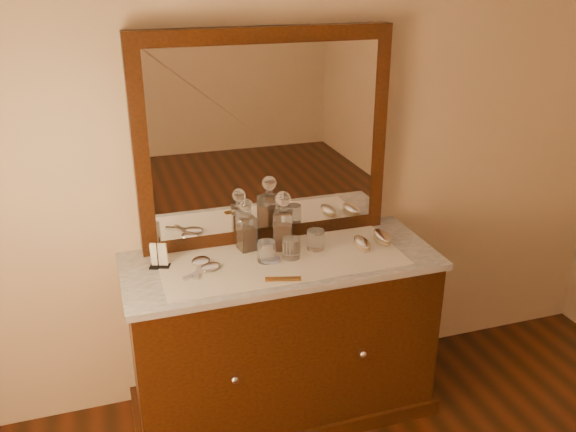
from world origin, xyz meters
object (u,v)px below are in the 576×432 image
object	(u,v)px
napkin_rack	(159,256)
hand_mirror_inner	(208,268)
dresser_cabinet	(282,339)
mirror_frame	(265,139)
hand_mirror_outer	(200,263)
brush_far	(382,237)
decanter_left	(247,230)
pin_dish	(272,260)
comb	(283,279)
decanter_right	(283,227)
brush_near	(362,243)

from	to	relation	value
napkin_rack	hand_mirror_inner	bearing A→B (deg)	-27.03
dresser_cabinet	mirror_frame	size ratio (longest dim) A/B	1.17
hand_mirror_outer	brush_far	bearing A→B (deg)	-1.64
decanter_left	brush_far	world-z (taller)	decanter_left
decanter_left	hand_mirror_inner	xyz separation A→B (m)	(-0.22, -0.15, -0.09)
hand_mirror_outer	decanter_left	bearing A→B (deg)	20.78
dresser_cabinet	decanter_left	xyz separation A→B (m)	(-0.13, 0.13, 0.54)
decanter_left	hand_mirror_inner	size ratio (longest dim) A/B	1.27
pin_dish	comb	distance (m)	0.19
dresser_cabinet	pin_dish	xyz separation A→B (m)	(-0.05, -0.02, 0.45)
brush_far	hand_mirror_inner	distance (m)	0.86
mirror_frame	decanter_right	bearing A→B (deg)	-75.74
dresser_cabinet	mirror_frame	world-z (taller)	mirror_frame
decanter_right	hand_mirror_inner	distance (m)	0.41
mirror_frame	hand_mirror_outer	size ratio (longest dim) A/B	5.51
brush_far	dresser_cabinet	bearing A→B (deg)	-177.95
comb	decanter_left	size ratio (longest dim) A/B	0.61
pin_dish	brush_near	xyz separation A→B (m)	(0.45, 0.01, 0.01)
dresser_cabinet	pin_dish	world-z (taller)	pin_dish
brush_near	hand_mirror_inner	xyz separation A→B (m)	(-0.74, -0.00, -0.01)
mirror_frame	decanter_left	size ratio (longest dim) A/B	4.73
decanter_right	hand_mirror_outer	size ratio (longest dim) A/B	1.31
pin_dish	brush_near	bearing A→B (deg)	0.71
mirror_frame	brush_near	size ratio (longest dim) A/B	8.04
dresser_cabinet	hand_mirror_outer	world-z (taller)	hand_mirror_outer
napkin_rack	decanter_right	bearing A→B (deg)	0.73
comb	hand_mirror_outer	size ratio (longest dim) A/B	0.71
dresser_cabinet	hand_mirror_outer	distance (m)	0.58
comb	hand_mirror_inner	xyz separation A→B (m)	(-0.29, 0.19, 0.00)
napkin_rack	decanter_left	world-z (taller)	decanter_left
pin_dish	decanter_left	bearing A→B (deg)	115.86
mirror_frame	brush_far	distance (m)	0.74
napkin_rack	brush_far	world-z (taller)	napkin_rack
brush_near	pin_dish	bearing A→B (deg)	-179.29
comb	decanter_right	world-z (taller)	decanter_right
brush_far	hand_mirror_inner	world-z (taller)	brush_far
dresser_cabinet	decanter_left	size ratio (longest dim) A/B	5.52
dresser_cabinet	comb	distance (m)	0.50
decanter_right	hand_mirror_outer	distance (m)	0.42
dresser_cabinet	pin_dish	size ratio (longest dim) A/B	18.28
mirror_frame	comb	world-z (taller)	mirror_frame
napkin_rack	hand_mirror_inner	distance (m)	0.22
dresser_cabinet	brush_near	distance (m)	0.61
hand_mirror_outer	hand_mirror_inner	bearing A→B (deg)	-69.87
brush_near	brush_far	distance (m)	0.13
dresser_cabinet	pin_dish	bearing A→B (deg)	-159.49
dresser_cabinet	decanter_right	size ratio (longest dim) A/B	4.90
mirror_frame	hand_mirror_inner	xyz separation A→B (m)	(-0.34, -0.26, -0.49)
pin_dish	brush_near	world-z (taller)	brush_near
decanter_right	dresser_cabinet	bearing A→B (deg)	-112.65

